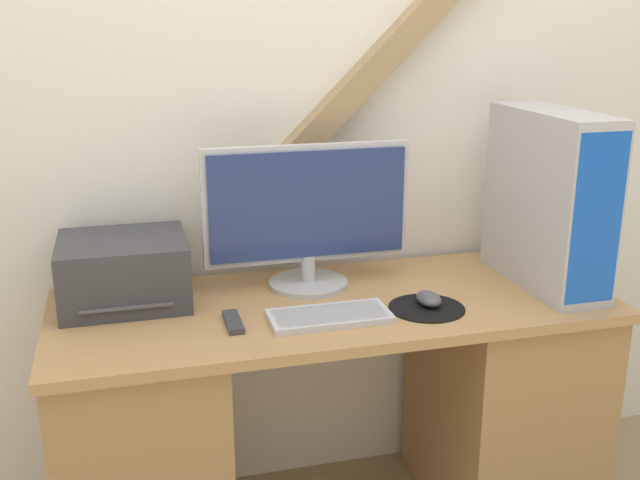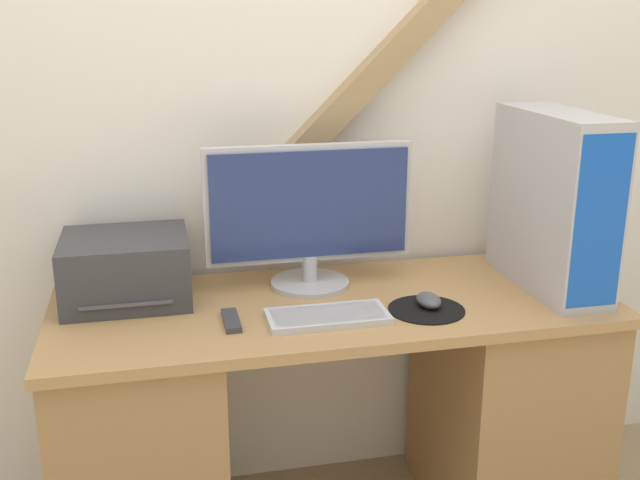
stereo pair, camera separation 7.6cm
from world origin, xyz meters
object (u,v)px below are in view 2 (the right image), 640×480
at_px(computer_tower, 554,202).
at_px(remote_control, 231,321).
at_px(monitor, 309,212).
at_px(keyboard, 328,316).
at_px(printer, 126,268).
at_px(mouse, 429,300).

distance_m(computer_tower, remote_control, 0.98).
xyz_separation_m(monitor, computer_tower, (0.69, -0.16, 0.03)).
distance_m(keyboard, remote_control, 0.25).
relative_size(printer, remote_control, 2.50).
xyz_separation_m(keyboard, remote_control, (-0.25, 0.03, -0.00)).
bearing_deg(keyboard, monitor, 88.41).
xyz_separation_m(monitor, keyboard, (-0.01, -0.26, -0.22)).
relative_size(keyboard, computer_tower, 0.62).
xyz_separation_m(computer_tower, printer, (-1.21, 0.17, -0.17)).
relative_size(monitor, computer_tower, 1.18).
xyz_separation_m(mouse, computer_tower, (0.40, 0.09, 0.24)).
bearing_deg(mouse, computer_tower, 12.05).
height_order(monitor, keyboard, monitor).
height_order(computer_tower, remote_control, computer_tower).
bearing_deg(printer, mouse, -17.29).
bearing_deg(computer_tower, printer, 172.22).
xyz_separation_m(mouse, printer, (-0.81, 0.25, 0.07)).
distance_m(mouse, printer, 0.85).
height_order(computer_tower, printer, computer_tower).
bearing_deg(monitor, remote_control, -138.11).
bearing_deg(monitor, computer_tower, -12.95).
bearing_deg(remote_control, printer, 137.90).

